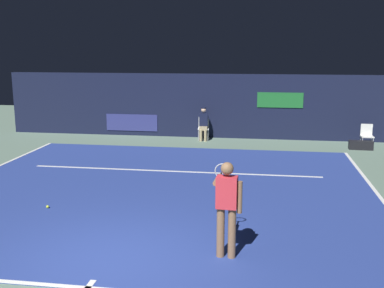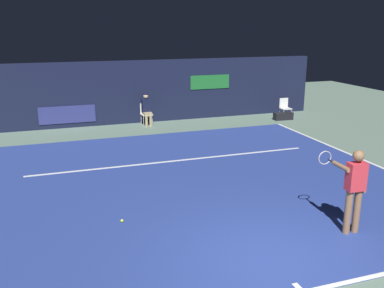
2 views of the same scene
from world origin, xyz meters
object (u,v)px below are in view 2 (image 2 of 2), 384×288
line_judge_on_chair (147,109)px  equipment_bag (283,116)px  tennis_ball (122,221)px  courtside_chair_near (285,107)px  tennis_player (354,186)px

line_judge_on_chair → equipment_bag: line_judge_on_chair is taller
line_judge_on_chair → equipment_bag: bearing=-8.5°
tennis_ball → equipment_bag: equipment_bag is taller
courtside_chair_near → tennis_ball: 11.83m
tennis_player → courtside_chair_near: (4.40, 9.93, -0.49)m
line_judge_on_chair → tennis_ball: size_ratio=19.41×
line_judge_on_chair → courtside_chair_near: bearing=-5.2°
courtside_chair_near → equipment_bag: size_ratio=1.05×
line_judge_on_chair → tennis_ball: (-2.51, -8.61, -0.64)m
line_judge_on_chair → equipment_bag: (5.89, -0.88, -0.53)m
courtside_chair_near → tennis_ball: size_ratio=12.94×
tennis_player → equipment_bag: size_ratio=2.06×
tennis_player → line_judge_on_chair: bearing=99.4°
tennis_player → courtside_chair_near: 10.88m
tennis_ball → line_judge_on_chair: bearing=73.7°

